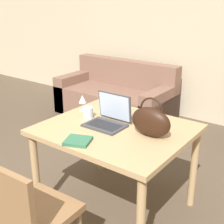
{
  "coord_description": "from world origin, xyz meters",
  "views": [
    {
      "loc": [
        1.46,
        -1.12,
        1.73
      ],
      "look_at": [
        0.09,
        0.72,
        0.88
      ],
      "focal_mm": 50.0,
      "sensor_mm": 36.0,
      "label": 1
    }
  ],
  "objects_px": {
    "chair": "(28,212)",
    "laptop": "(109,117)",
    "drinking_glass": "(88,113)",
    "handbag": "(151,121)",
    "wine_glass": "(82,100)",
    "couch": "(116,98)"
  },
  "relations": [
    {
      "from": "handbag",
      "to": "chair",
      "type": "bearing_deg",
      "value": -109.73
    },
    {
      "from": "handbag",
      "to": "drinking_glass",
      "type": "bearing_deg",
      "value": 179.34
    },
    {
      "from": "laptop",
      "to": "handbag",
      "type": "bearing_deg",
      "value": -0.33
    },
    {
      "from": "chair",
      "to": "couch",
      "type": "xyz_separation_m",
      "value": [
        -1.29,
        2.7,
        -0.21
      ]
    },
    {
      "from": "laptop",
      "to": "drinking_glass",
      "type": "height_order",
      "value": "laptop"
    },
    {
      "from": "drinking_glass",
      "to": "handbag",
      "type": "bearing_deg",
      "value": -0.66
    },
    {
      "from": "chair",
      "to": "laptop",
      "type": "height_order",
      "value": "laptop"
    },
    {
      "from": "chair",
      "to": "wine_glass",
      "type": "relative_size",
      "value": 5.9
    },
    {
      "from": "couch",
      "to": "drinking_glass",
      "type": "height_order",
      "value": "drinking_glass"
    },
    {
      "from": "chair",
      "to": "handbag",
      "type": "bearing_deg",
      "value": 67.97
    },
    {
      "from": "drinking_glass",
      "to": "laptop",
      "type": "bearing_deg",
      "value": -1.2
    },
    {
      "from": "couch",
      "to": "handbag",
      "type": "relative_size",
      "value": 5.58
    },
    {
      "from": "chair",
      "to": "laptop",
      "type": "bearing_deg",
      "value": 91.33
    },
    {
      "from": "chair",
      "to": "couch",
      "type": "height_order",
      "value": "chair"
    },
    {
      "from": "drinking_glass",
      "to": "wine_glass",
      "type": "xyz_separation_m",
      "value": [
        -0.16,
        0.11,
        0.05
      ]
    },
    {
      "from": "wine_glass",
      "to": "handbag",
      "type": "relative_size",
      "value": 0.46
    },
    {
      "from": "chair",
      "to": "handbag",
      "type": "relative_size",
      "value": 2.71
    },
    {
      "from": "drinking_glass",
      "to": "handbag",
      "type": "distance_m",
      "value": 0.61
    },
    {
      "from": "couch",
      "to": "handbag",
      "type": "bearing_deg",
      "value": -48.1
    },
    {
      "from": "drinking_glass",
      "to": "wine_glass",
      "type": "height_order",
      "value": "wine_glass"
    },
    {
      "from": "chair",
      "to": "laptop",
      "type": "distance_m",
      "value": 0.96
    },
    {
      "from": "laptop",
      "to": "wine_glass",
      "type": "distance_m",
      "value": 0.41
    }
  ]
}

